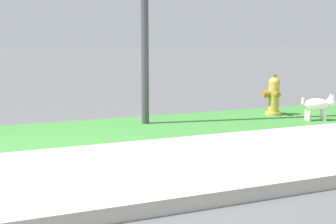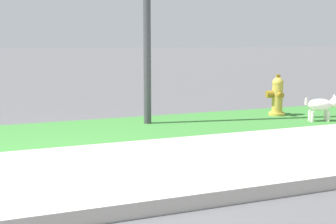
{
  "view_description": "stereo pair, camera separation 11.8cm",
  "coord_description": "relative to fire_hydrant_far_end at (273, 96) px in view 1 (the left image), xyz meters",
  "views": [
    {
      "loc": [
        -0.58,
        -4.17,
        1.24
      ],
      "look_at": [
        1.51,
        0.75,
        0.4
      ],
      "focal_mm": 50.0,
      "sensor_mm": 36.0,
      "label": 1
    },
    {
      "loc": [
        -0.47,
        -4.21,
        1.24
      ],
      "look_at": [
        1.51,
        0.75,
        0.4
      ],
      "focal_mm": 50.0,
      "sensor_mm": 36.0,
      "label": 2
    }
  ],
  "objects": [
    {
      "name": "grass_verge",
      "position": [
        -3.97,
        -0.16,
        -0.32
      ],
      "size": [
        18.0,
        1.74,
        0.01
      ],
      "primitive_type": "cube",
      "color": "#387A33",
      "rests_on": "ground"
    },
    {
      "name": "sidewalk_pavement",
      "position": [
        -3.97,
        -2.14,
        -0.31
      ],
      "size": [
        18.0,
        2.21,
        0.01
      ],
      "primitive_type": "cube",
      "color": "#BCB7AD",
      "rests_on": "ground"
    },
    {
      "name": "ground_plane",
      "position": [
        -3.97,
        -2.14,
        -0.32
      ],
      "size": [
        120.0,
        120.0,
        0.0
      ],
      "primitive_type": "plane",
      "color": "#515154"
    },
    {
      "name": "fire_hydrant_far_end",
      "position": [
        0.0,
        0.0,
        0.0
      ],
      "size": [
        0.33,
        0.36,
        0.67
      ],
      "rotation": [
        0.0,
        0.0,
        1.35
      ],
      "color": "gold",
      "rests_on": "ground"
    },
    {
      "name": "small_white_dog",
      "position": [
        0.31,
        -0.72,
        -0.07
      ],
      "size": [
        0.53,
        0.28,
        0.41
      ],
      "rotation": [
        0.0,
        0.0,
        6.01
      ],
      "color": "silver",
      "rests_on": "ground"
    },
    {
      "name": "street_curb",
      "position": [
        -3.97,
        -3.32,
        -0.26
      ],
      "size": [
        18.0,
        0.16,
        0.12
      ],
      "primitive_type": "cube",
      "color": "#BCB7AD",
      "rests_on": "ground"
    }
  ]
}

